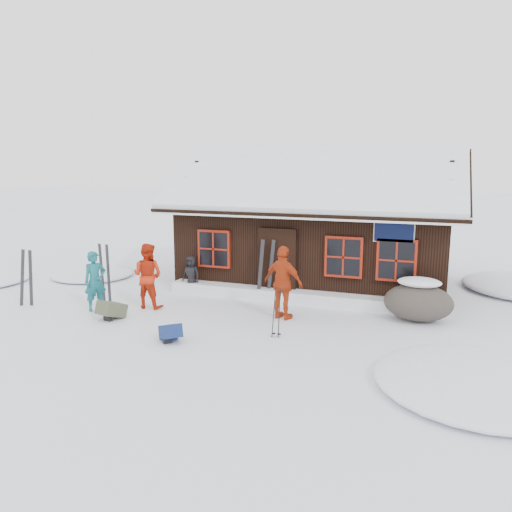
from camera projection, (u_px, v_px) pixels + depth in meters
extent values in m
plane|color=white|center=(214.00, 319.00, 12.59)|extent=(120.00, 120.00, 0.00)
cube|color=black|center=(318.00, 244.00, 16.47)|extent=(8.00, 5.00, 2.50)
cube|color=black|center=(308.00, 181.00, 14.73)|extent=(8.90, 3.14, 1.88)
cube|color=black|center=(329.00, 179.00, 17.45)|extent=(8.90, 3.14, 1.88)
cube|color=white|center=(309.00, 177.00, 14.70)|extent=(8.72, 3.07, 1.86)
cube|color=white|center=(329.00, 175.00, 17.42)|extent=(8.72, 3.07, 1.86)
cube|color=white|center=(320.00, 152.00, 15.93)|extent=(8.81, 0.22, 0.14)
cube|color=silver|center=(295.00, 216.00, 13.52)|extent=(8.90, 0.10, 0.20)
cube|color=black|center=(278.00, 265.00, 14.36)|extent=(1.00, 0.10, 2.00)
cube|color=black|center=(394.00, 230.00, 13.05)|extent=(1.00, 0.06, 0.60)
cube|color=maroon|center=(214.00, 249.00, 14.96)|extent=(1.04, 0.10, 1.14)
cube|color=black|center=(213.00, 249.00, 14.93)|extent=(0.90, 0.04, 1.00)
cube|color=maroon|center=(344.00, 257.00, 13.65)|extent=(1.04, 0.10, 1.14)
cube|color=black|center=(343.00, 257.00, 13.61)|extent=(0.90, 0.04, 1.00)
cube|color=maroon|center=(396.00, 260.00, 13.18)|extent=(1.04, 0.10, 1.14)
cube|color=black|center=(396.00, 261.00, 13.14)|extent=(0.90, 0.04, 1.00)
cube|color=white|center=(295.00, 296.00, 14.13)|extent=(7.60, 0.60, 0.35)
ellipsoid|color=white|center=(94.00, 276.00, 17.38)|extent=(2.80, 2.80, 0.34)
ellipsoid|color=white|center=(478.00, 388.00, 8.72)|extent=(3.60, 3.60, 0.43)
imported|color=#145B62|center=(95.00, 281.00, 13.22)|extent=(0.65, 0.70, 1.60)
imported|color=red|center=(148.00, 276.00, 13.49)|extent=(0.87, 0.68, 1.77)
imported|color=#AF3411|center=(283.00, 283.00, 12.46)|extent=(1.18, 0.74, 1.87)
imported|color=black|center=(191.00, 275.00, 15.08)|extent=(0.58, 0.40, 1.13)
ellipsoid|color=#453D37|center=(418.00, 303.00, 12.41)|extent=(1.68, 1.26, 0.93)
ellipsoid|color=white|center=(419.00, 287.00, 12.34)|extent=(1.06, 0.77, 0.24)
cube|color=black|center=(22.00, 278.00, 13.68)|extent=(0.23, 0.13, 1.63)
cube|color=black|center=(31.00, 279.00, 13.62)|extent=(0.25, 0.09, 1.63)
cube|color=black|center=(102.00, 274.00, 13.98)|extent=(0.16, 0.06, 1.74)
cube|color=black|center=(108.00, 275.00, 13.82)|extent=(0.14, 0.09, 1.74)
cube|color=black|center=(260.00, 271.00, 14.24)|extent=(0.20, 0.21, 1.80)
cube|color=black|center=(271.00, 271.00, 14.27)|extent=(0.28, 0.07, 1.80)
cylinder|color=black|center=(274.00, 313.00, 11.21)|extent=(0.08, 0.11, 1.19)
cylinder|color=black|center=(279.00, 314.00, 11.17)|extent=(0.08, 0.11, 1.19)
cube|color=navy|center=(171.00, 335.00, 11.01)|extent=(0.69, 0.69, 0.30)
cube|color=#454934|center=(112.00, 312.00, 12.59)|extent=(0.62, 0.73, 0.34)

